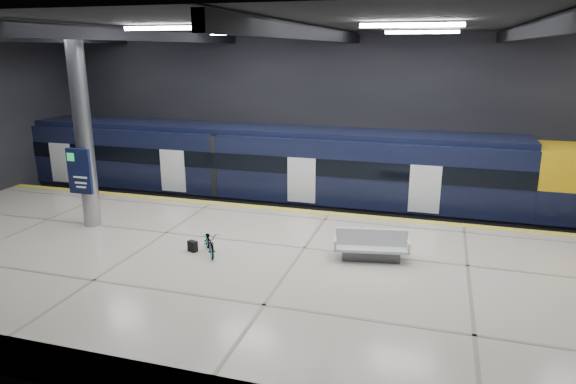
% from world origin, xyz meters
% --- Properties ---
extents(ground, '(30.00, 30.00, 0.00)m').
position_xyz_m(ground, '(0.00, 0.00, 0.00)').
color(ground, black).
rests_on(ground, ground).
extents(room_shell, '(30.10, 16.10, 8.05)m').
position_xyz_m(room_shell, '(-0.00, 0.00, 5.72)').
color(room_shell, black).
rests_on(room_shell, ground).
extents(platform, '(30.00, 11.00, 1.10)m').
position_xyz_m(platform, '(0.00, -2.50, 0.55)').
color(platform, beige).
rests_on(platform, ground).
extents(safety_strip, '(30.00, 0.40, 0.01)m').
position_xyz_m(safety_strip, '(0.00, 2.75, 1.11)').
color(safety_strip, yellow).
rests_on(safety_strip, platform).
extents(rails, '(30.00, 1.52, 0.16)m').
position_xyz_m(rails, '(0.00, 5.50, 0.08)').
color(rails, gray).
rests_on(rails, ground).
extents(train, '(29.40, 2.84, 3.79)m').
position_xyz_m(train, '(-2.69, 5.50, 2.06)').
color(train, black).
rests_on(train, ground).
extents(bench, '(2.36, 1.30, 0.98)m').
position_xyz_m(bench, '(2.17, -1.32, 1.45)').
color(bench, '#595B60').
rests_on(bench, platform).
extents(bicycle, '(1.22, 1.49, 0.76)m').
position_xyz_m(bicycle, '(-2.73, -2.30, 1.48)').
color(bicycle, '#99999E').
rests_on(bicycle, platform).
extents(pannier_bag, '(0.34, 0.27, 0.35)m').
position_xyz_m(pannier_bag, '(-3.33, -2.30, 1.28)').
color(pannier_bag, black).
rests_on(pannier_bag, platform).
extents(info_column, '(0.90, 0.78, 6.90)m').
position_xyz_m(info_column, '(-8.00, -1.03, 4.46)').
color(info_column, '#9EA0A5').
rests_on(info_column, platform).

